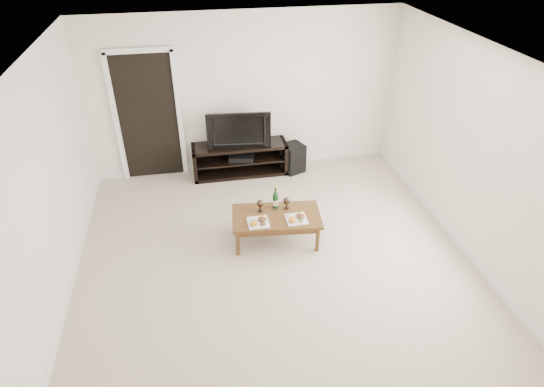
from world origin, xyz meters
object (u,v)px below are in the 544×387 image
Objects in this scene: subwoofer at (293,158)px; coffee_table at (276,228)px; media_console at (240,159)px; television at (239,128)px.

subwoofer is 1.95m from coffee_table.
media_console is 1.92m from coffee_table.
media_console is 1.34× the size of coffee_table.
media_console is at bearing 153.45° from subwoofer.
coffee_table is at bearing -82.67° from media_console.
coffee_table is (-0.65, -1.84, -0.04)m from subwoofer.
media_console is 0.90m from subwoofer.
television reaches higher than media_console.
media_console is 3.18× the size of subwoofer.
subwoofer is at bearing 1.09° from television.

